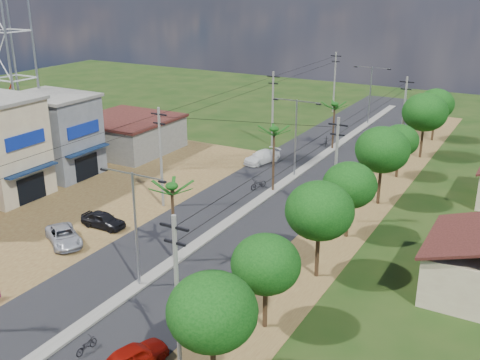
% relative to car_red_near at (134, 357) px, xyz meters
% --- Properties ---
extents(ground, '(160.00, 160.00, 0.00)m').
position_rel_car_red_near_xyz_m(ground, '(-5.00, 6.60, -0.65)').
color(ground, black).
rests_on(ground, ground).
extents(road, '(12.00, 110.00, 0.04)m').
position_rel_car_red_near_xyz_m(road, '(-5.00, 21.60, -0.63)').
color(road, black).
rests_on(road, ground).
extents(median, '(1.00, 90.00, 0.18)m').
position_rel_car_red_near_xyz_m(median, '(-5.00, 24.60, -0.56)').
color(median, '#605E56').
rests_on(median, ground).
extents(dirt_lot_west, '(18.00, 46.00, 0.04)m').
position_rel_car_red_near_xyz_m(dirt_lot_west, '(-20.00, 14.60, -0.64)').
color(dirt_lot_west, '#55391D').
rests_on(dirt_lot_west, ground).
extents(dirt_shoulder_east, '(5.00, 90.00, 0.03)m').
position_rel_car_red_near_xyz_m(dirt_shoulder_east, '(3.50, 21.60, -0.64)').
color(dirt_shoulder_east, '#55391D').
rests_on(dirt_shoulder_east, ground).
extents(shophouse_grey, '(9.00, 6.40, 8.30)m').
position_rel_car_red_near_xyz_m(shophouse_grey, '(-26.98, 20.60, 3.51)').
color(shophouse_grey, '#55595E').
rests_on(shophouse_grey, ground).
extents(low_shed, '(10.40, 10.40, 3.95)m').
position_rel_car_red_near_xyz_m(low_shed, '(-26.00, 30.60, 1.31)').
color(low_shed, '#605E56').
rests_on(low_shed, ground).
extents(tree_east_a, '(4.40, 4.40, 6.37)m').
position_rel_car_red_near_xyz_m(tree_east_a, '(4.50, 0.60, 3.84)').
color(tree_east_a, black).
rests_on(tree_east_a, ground).
extents(tree_east_b, '(4.00, 4.00, 5.83)m').
position_rel_car_red_near_xyz_m(tree_east_b, '(4.30, 6.60, 3.46)').
color(tree_east_b, black).
rests_on(tree_east_b, ground).
extents(tree_east_c, '(4.60, 4.60, 6.83)m').
position_rel_car_red_near_xyz_m(tree_east_c, '(4.70, 13.60, 4.21)').
color(tree_east_c, black).
rests_on(tree_east_c, ground).
extents(tree_east_d, '(4.20, 4.20, 6.13)m').
position_rel_car_red_near_xyz_m(tree_east_d, '(4.40, 20.60, 3.68)').
color(tree_east_d, black).
rests_on(tree_east_d, ground).
extents(tree_east_e, '(4.80, 4.80, 7.14)m').
position_rel_car_red_near_xyz_m(tree_east_e, '(4.60, 28.60, 4.44)').
color(tree_east_e, black).
rests_on(tree_east_e, ground).
extents(tree_east_f, '(3.80, 3.80, 5.52)m').
position_rel_car_red_near_xyz_m(tree_east_f, '(4.20, 36.60, 3.23)').
color(tree_east_f, black).
rests_on(tree_east_f, ground).
extents(tree_east_g, '(5.00, 5.00, 7.38)m').
position_rel_car_red_near_xyz_m(tree_east_g, '(4.80, 44.60, 4.59)').
color(tree_east_g, black).
rests_on(tree_east_g, ground).
extents(tree_east_h, '(4.40, 4.40, 6.52)m').
position_rel_car_red_near_xyz_m(tree_east_h, '(4.50, 52.60, 3.98)').
color(tree_east_h, black).
rests_on(tree_east_h, ground).
extents(palm_median_near, '(2.00, 2.00, 6.15)m').
position_rel_car_red_near_xyz_m(palm_median_near, '(-5.00, 10.60, 4.88)').
color(palm_median_near, black).
rests_on(palm_median_near, ground).
extents(palm_median_mid, '(2.00, 2.00, 6.55)m').
position_rel_car_red_near_xyz_m(palm_median_mid, '(-5.00, 26.60, 5.25)').
color(palm_median_mid, black).
rests_on(palm_median_mid, ground).
extents(palm_median_far, '(2.00, 2.00, 5.85)m').
position_rel_car_red_near_xyz_m(palm_median_far, '(-5.00, 42.60, 4.61)').
color(palm_median_far, black).
rests_on(palm_median_far, ground).
extents(streetlight_near, '(5.10, 0.18, 8.00)m').
position_rel_car_red_near_xyz_m(streetlight_near, '(-5.00, 6.60, 4.13)').
color(streetlight_near, gray).
rests_on(streetlight_near, ground).
extents(streetlight_mid, '(5.10, 0.18, 8.00)m').
position_rel_car_red_near_xyz_m(streetlight_mid, '(-5.00, 31.60, 4.13)').
color(streetlight_mid, gray).
rests_on(streetlight_mid, ground).
extents(streetlight_far, '(5.10, 0.18, 8.00)m').
position_rel_car_red_near_xyz_m(streetlight_far, '(-5.00, 56.60, 4.13)').
color(streetlight_far, gray).
rests_on(streetlight_far, ground).
extents(utility_pole_w_b, '(1.60, 0.24, 9.00)m').
position_rel_car_red_near_xyz_m(utility_pole_w_b, '(-12.00, 18.60, 4.10)').
color(utility_pole_w_b, '#605E56').
rests_on(utility_pole_w_b, ground).
extents(utility_pole_w_c, '(1.60, 0.24, 9.00)m').
position_rel_car_red_near_xyz_m(utility_pole_w_c, '(-12.00, 40.60, 4.10)').
color(utility_pole_w_c, '#605E56').
rests_on(utility_pole_w_c, ground).
extents(utility_pole_w_d, '(1.60, 0.24, 9.00)m').
position_rel_car_red_near_xyz_m(utility_pole_w_d, '(-12.00, 61.60, 4.10)').
color(utility_pole_w_d, '#605E56').
rests_on(utility_pole_w_d, ground).
extents(utility_pole_e_a, '(1.60, 0.24, 9.00)m').
position_rel_car_red_near_xyz_m(utility_pole_e_a, '(2.50, 0.60, 4.10)').
color(utility_pole_e_a, '#605E56').
rests_on(utility_pole_e_a, ground).
extents(utility_pole_e_b, '(1.60, 0.24, 9.00)m').
position_rel_car_red_near_xyz_m(utility_pole_e_b, '(2.50, 22.60, 4.10)').
color(utility_pole_e_b, '#605E56').
rests_on(utility_pole_e_b, ground).
extents(utility_pole_e_c, '(1.60, 0.24, 9.00)m').
position_rel_car_red_near_xyz_m(utility_pole_e_c, '(2.50, 44.60, 4.10)').
color(utility_pole_e_c, '#605E56').
rests_on(utility_pole_e_c, ground).
extents(car_red_near, '(2.53, 4.11, 1.31)m').
position_rel_car_red_near_xyz_m(car_red_near, '(0.00, 0.00, 0.00)').
color(car_red_near, maroon).
rests_on(car_red_near, ground).
extents(car_silver_mid, '(1.45, 4.01, 1.32)m').
position_rel_car_red_near_xyz_m(car_silver_mid, '(0.00, 24.08, 0.00)').
color(car_silver_mid, '#A8A9B0').
rests_on(car_silver_mid, ground).
extents(car_white_far, '(3.13, 4.96, 1.34)m').
position_rel_car_red_near_xyz_m(car_white_far, '(-9.97, 33.98, 0.02)').
color(car_white_far, silver).
rests_on(car_white_far, ground).
extents(car_parked_silver, '(4.92, 4.09, 1.25)m').
position_rel_car_red_near_xyz_m(car_parked_silver, '(-14.03, 8.73, -0.03)').
color(car_parked_silver, '#A8A9B0').
rests_on(car_parked_silver, ground).
extents(car_parked_dark, '(3.89, 1.64, 1.31)m').
position_rel_car_red_near_xyz_m(car_parked_dark, '(-13.49, 12.50, 0.00)').
color(car_parked_dark, black).
rests_on(car_parked_dark, ground).
extents(moto_rider_east, '(0.56, 1.53, 0.80)m').
position_rel_car_red_near_xyz_m(moto_rider_east, '(-3.10, -0.29, -0.25)').
color(moto_rider_east, black).
rests_on(moto_rider_east, ground).
extents(moto_rider_west_a, '(1.25, 2.08, 1.03)m').
position_rel_car_red_near_xyz_m(moto_rider_west_a, '(-6.53, 26.56, -0.14)').
color(moto_rider_west_a, black).
rests_on(moto_rider_west_a, ground).
extents(moto_rider_west_b, '(1.05, 1.94, 1.12)m').
position_rel_car_red_near_xyz_m(moto_rider_west_b, '(-6.20, 43.68, -0.09)').
color(moto_rider_west_b, black).
rests_on(moto_rider_west_b, ground).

